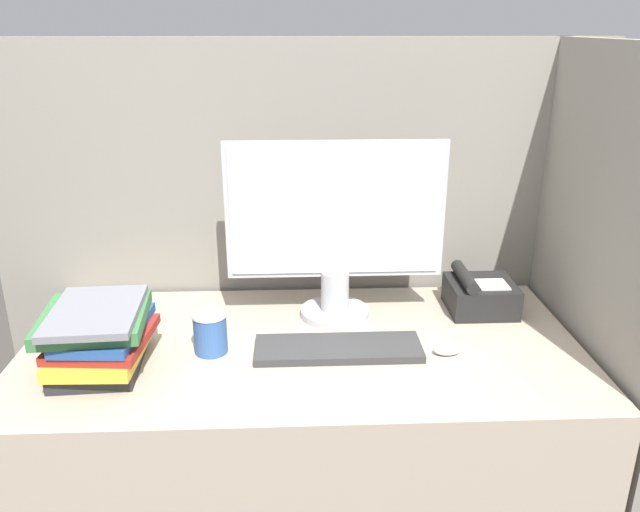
{
  "coord_description": "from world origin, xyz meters",
  "views": [
    {
      "loc": [
        -0.02,
        -1.09,
        1.53
      ],
      "look_at": [
        0.05,
        0.39,
        0.97
      ],
      "focal_mm": 35.0,
      "sensor_mm": 36.0,
      "label": 1
    }
  ],
  "objects_px": {
    "monitor": "(335,232)",
    "mouse": "(447,350)",
    "desk_telephone": "(479,295)",
    "coffee_cup": "(210,332)",
    "book_stack": "(100,336)",
    "keyboard": "(338,348)"
  },
  "relations": [
    {
      "from": "monitor",
      "to": "mouse",
      "type": "bearing_deg",
      "value": -41.95
    },
    {
      "from": "book_stack",
      "to": "desk_telephone",
      "type": "distance_m",
      "value": 1.05
    },
    {
      "from": "mouse",
      "to": "coffee_cup",
      "type": "relative_size",
      "value": 0.63
    },
    {
      "from": "book_stack",
      "to": "desk_telephone",
      "type": "bearing_deg",
      "value": 15.54
    },
    {
      "from": "mouse",
      "to": "monitor",
      "type": "bearing_deg",
      "value": 138.05
    },
    {
      "from": "coffee_cup",
      "to": "desk_telephone",
      "type": "bearing_deg",
      "value": 15.85
    },
    {
      "from": "monitor",
      "to": "book_stack",
      "type": "xyz_separation_m",
      "value": [
        -0.58,
        -0.27,
        -0.17
      ]
    },
    {
      "from": "monitor",
      "to": "coffee_cup",
      "type": "relative_size",
      "value": 5.45
    },
    {
      "from": "monitor",
      "to": "mouse",
      "type": "distance_m",
      "value": 0.43
    },
    {
      "from": "mouse",
      "to": "desk_telephone",
      "type": "bearing_deg",
      "value": 58.92
    },
    {
      "from": "mouse",
      "to": "desk_telephone",
      "type": "xyz_separation_m",
      "value": [
        0.15,
        0.26,
        0.04
      ]
    },
    {
      "from": "monitor",
      "to": "book_stack",
      "type": "bearing_deg",
      "value": -155.58
    },
    {
      "from": "coffee_cup",
      "to": "desk_telephone",
      "type": "xyz_separation_m",
      "value": [
        0.75,
        0.21,
        -0.01
      ]
    },
    {
      "from": "keyboard",
      "to": "mouse",
      "type": "distance_m",
      "value": 0.28
    },
    {
      "from": "book_stack",
      "to": "desk_telephone",
      "type": "xyz_separation_m",
      "value": [
        1.01,
        0.28,
        -0.04
      ]
    },
    {
      "from": "monitor",
      "to": "desk_telephone",
      "type": "xyz_separation_m",
      "value": [
        0.42,
        0.01,
        -0.2
      ]
    },
    {
      "from": "coffee_cup",
      "to": "mouse",
      "type": "bearing_deg",
      "value": -4.06
    },
    {
      "from": "desk_telephone",
      "to": "monitor",
      "type": "bearing_deg",
      "value": -177.98
    },
    {
      "from": "monitor",
      "to": "coffee_cup",
      "type": "distance_m",
      "value": 0.43
    },
    {
      "from": "desk_telephone",
      "to": "coffee_cup",
      "type": "bearing_deg",
      "value": -164.15
    },
    {
      "from": "keyboard",
      "to": "mouse",
      "type": "bearing_deg",
      "value": -5.2
    },
    {
      "from": "mouse",
      "to": "keyboard",
      "type": "bearing_deg",
      "value": 174.8
    }
  ]
}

